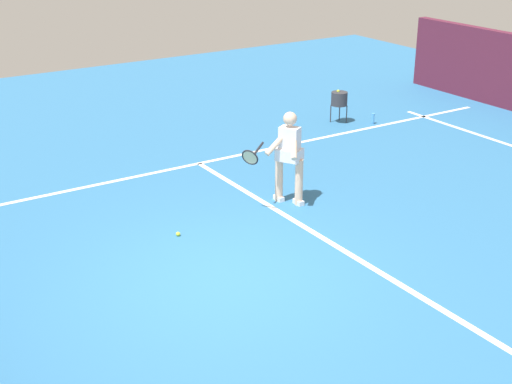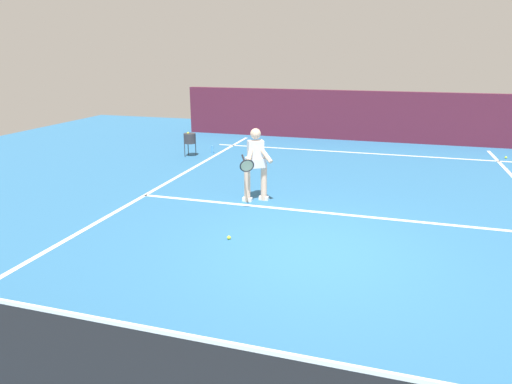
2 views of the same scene
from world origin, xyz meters
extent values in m
plane|color=teal|center=(0.00, 0.00, 0.00)|extent=(26.46, 26.46, 0.00)
cube|color=white|center=(0.00, -1.81, 0.00)|extent=(8.21, 0.10, 0.01)
cube|color=white|center=(4.10, 0.00, 0.00)|extent=(0.10, 18.35, 0.01)
cylinder|color=beige|center=(1.49, -2.25, 0.39)|extent=(0.13, 0.13, 0.78)
cylinder|color=beige|center=(1.80, -2.07, 0.39)|extent=(0.13, 0.13, 0.78)
cube|color=white|center=(1.49, -2.25, 0.04)|extent=(0.20, 0.10, 0.08)
cube|color=white|center=(1.80, -2.07, 0.04)|extent=(0.20, 0.10, 0.08)
cube|color=white|center=(1.65, -2.16, 1.04)|extent=(0.38, 0.33, 0.52)
cube|color=white|center=(1.65, -2.16, 0.84)|extent=(0.49, 0.44, 0.20)
sphere|color=beige|center=(1.65, -2.16, 1.44)|extent=(0.22, 0.22, 0.22)
cylinder|color=beige|center=(1.44, -2.11, 1.06)|extent=(0.44, 0.35, 0.37)
cylinder|color=beige|center=(1.70, -1.96, 1.06)|extent=(0.13, 0.48, 0.37)
cylinder|color=black|center=(1.73, -1.63, 1.02)|extent=(0.18, 0.27, 0.14)
torus|color=black|center=(1.58, -1.37, 0.96)|extent=(0.31, 0.25, 0.28)
cylinder|color=beige|center=(1.58, -1.37, 0.96)|extent=(0.25, 0.20, 0.23)
sphere|color=#D1E533|center=(1.48, -0.03, 0.03)|extent=(0.07, 0.07, 0.07)
cylinder|color=#333338|center=(4.80, -5.73, 0.55)|extent=(0.36, 0.36, 0.30)
cylinder|color=#333338|center=(4.92, -5.60, 0.20)|extent=(0.02, 0.02, 0.40)
cylinder|color=#333338|center=(4.67, -5.85, 0.20)|extent=(0.02, 0.02, 0.40)
cylinder|color=#333338|center=(4.92, -5.85, 0.20)|extent=(0.02, 0.02, 0.40)
sphere|color=#D1E533|center=(4.85, -5.73, 0.71)|extent=(0.07, 0.07, 0.07)
cylinder|color=#4C9EE5|center=(4.31, -6.31, 0.12)|extent=(0.07, 0.07, 0.24)
camera|label=1|loc=(-7.42, 4.28, 4.71)|focal=51.10mm
camera|label=2|loc=(-0.95, 6.51, 3.01)|focal=31.29mm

